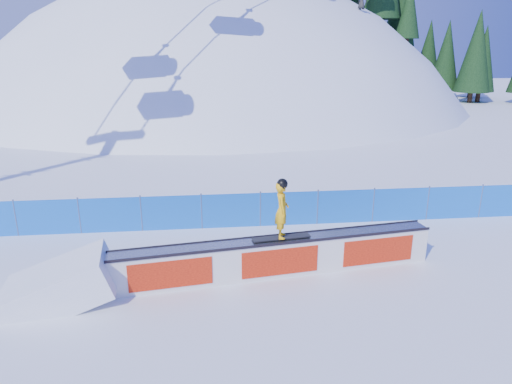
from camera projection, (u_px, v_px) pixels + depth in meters
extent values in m
plane|color=white|center=(241.00, 294.00, 11.42)|extent=(160.00, 160.00, 0.00)
sphere|color=white|center=(217.00, 249.00, 56.67)|extent=(64.00, 64.00, 64.00)
cylinder|color=black|center=(335.00, 0.00, 52.01)|extent=(0.50, 0.50, 1.40)
cylinder|color=black|center=(390.00, 23.00, 47.77)|extent=(0.50, 0.50, 1.40)
cylinder|color=black|center=(366.00, 24.00, 53.88)|extent=(0.50, 0.50, 1.40)
cylinder|color=black|center=(422.00, 47.00, 45.95)|extent=(0.50, 0.50, 1.40)
cone|color=black|center=(426.00, 0.00, 44.62)|extent=(3.35, 3.35, 7.61)
cylinder|color=black|center=(409.00, 49.00, 50.92)|extent=(0.50, 0.50, 1.40)
cone|color=black|center=(414.00, 2.00, 49.44)|extent=(3.81, 3.81, 8.67)
cylinder|color=black|center=(436.00, 71.00, 49.11)|extent=(0.50, 0.50, 1.40)
cone|color=black|center=(441.00, 27.00, 47.76)|extent=(3.41, 3.41, 7.76)
cylinder|color=black|center=(448.00, 97.00, 50.98)|extent=(0.50, 0.50, 1.40)
cone|color=black|center=(454.00, 51.00, 49.52)|extent=(3.74, 3.74, 8.49)
cylinder|color=black|center=(467.00, 99.00, 49.16)|extent=(0.50, 0.50, 1.40)
cone|color=black|center=(474.00, 46.00, 47.52)|extent=(4.27, 4.27, 9.71)
cylinder|color=black|center=(463.00, 95.00, 53.79)|extent=(0.50, 0.50, 1.40)
cone|color=black|center=(468.00, 60.00, 52.60)|extent=(2.93, 2.93, 6.66)
cylinder|color=black|center=(474.00, 95.00, 54.12)|extent=(0.50, 0.50, 1.40)
cone|color=black|center=(478.00, 63.00, 53.03)|extent=(2.65, 2.65, 6.03)
cylinder|color=black|center=(486.00, 93.00, 55.96)|extent=(0.50, 0.50, 1.40)
cone|color=black|center=(492.00, 49.00, 54.39)|extent=(4.05, 4.05, 9.20)
cylinder|color=black|center=(507.00, 95.00, 53.36)|extent=(0.50, 0.50, 1.40)
cube|color=blue|center=(231.00, 211.00, 15.51)|extent=(22.00, 0.03, 1.20)
cylinder|color=#425076|center=(16.00, 217.00, 14.78)|extent=(0.05, 0.05, 1.30)
cylinder|color=#425076|center=(79.00, 215.00, 14.99)|extent=(0.05, 0.05, 1.30)
cylinder|color=#425076|center=(141.00, 213.00, 15.19)|extent=(0.05, 0.05, 1.30)
cylinder|color=#425076|center=(202.00, 210.00, 15.39)|extent=(0.05, 0.05, 1.30)
cylinder|color=#425076|center=(260.00, 208.00, 15.60)|extent=(0.05, 0.05, 1.30)
cylinder|color=#425076|center=(318.00, 206.00, 15.80)|extent=(0.05, 0.05, 1.30)
cylinder|color=#425076|center=(373.00, 204.00, 16.00)|extent=(0.05, 0.05, 1.30)
cylinder|color=#425076|center=(428.00, 202.00, 16.21)|extent=(0.05, 0.05, 1.30)
cylinder|color=#425076|center=(481.00, 200.00, 16.41)|extent=(0.05, 0.05, 1.30)
cube|color=silver|center=(277.00, 257.00, 12.29)|extent=(8.78, 1.76, 0.99)
cube|color=#989BA6|center=(277.00, 240.00, 12.13)|extent=(8.70, 1.78, 0.04)
cube|color=black|center=(281.00, 244.00, 11.86)|extent=(8.71, 1.25, 0.07)
cube|color=black|center=(274.00, 235.00, 12.40)|extent=(8.71, 1.25, 0.07)
cube|color=red|center=(280.00, 262.00, 12.02)|extent=(8.27, 1.18, 0.74)
cube|color=red|center=(274.00, 253.00, 12.55)|extent=(8.27, 1.18, 0.74)
cube|color=black|center=(281.00, 237.00, 12.14)|extent=(1.60, 0.50, 0.03)
imported|color=#F9B50F|center=(282.00, 210.00, 11.91)|extent=(0.42, 0.59, 1.52)
sphere|color=black|center=(282.00, 184.00, 11.69)|extent=(0.28, 0.28, 0.28)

